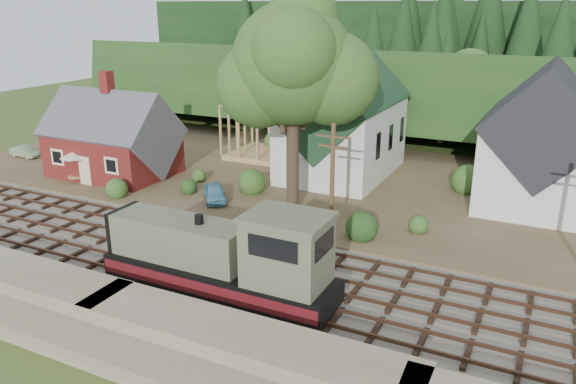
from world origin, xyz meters
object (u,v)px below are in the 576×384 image
at_px(car_green, 25,152).
at_px(patio_set, 75,156).
at_px(car_blue, 215,193).
at_px(car_red, 569,199).
at_px(locomotive, 226,259).

xyz_separation_m(car_green, patio_set, (10.84, -3.68, 1.75)).
xyz_separation_m(car_blue, car_red, (24.40, 10.70, -0.06)).
bearing_deg(locomotive, car_green, 156.14).
relative_size(locomotive, car_blue, 3.41).
xyz_separation_m(locomotive, car_red, (15.82, 22.53, -1.35)).
relative_size(car_green, car_red, 0.79).
bearing_deg(car_blue, car_green, 134.62).
bearing_deg(patio_set, car_green, 161.25).
xyz_separation_m(car_blue, patio_set, (-13.09, -1.14, 1.65)).
distance_m(car_green, car_red, 49.00).
bearing_deg(car_green, car_blue, -95.39).
bearing_deg(car_red, locomotive, 162.43).
relative_size(car_green, patio_set, 1.21).
bearing_deg(patio_set, car_red, 17.53).
bearing_deg(car_green, patio_set, -108.07).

